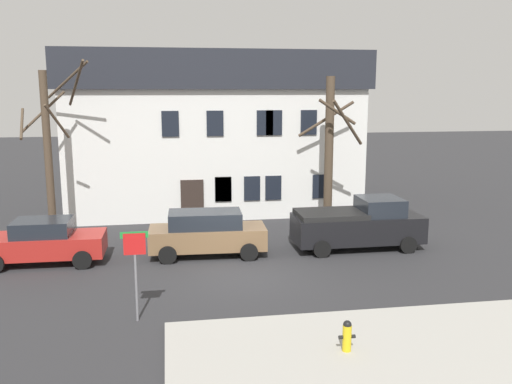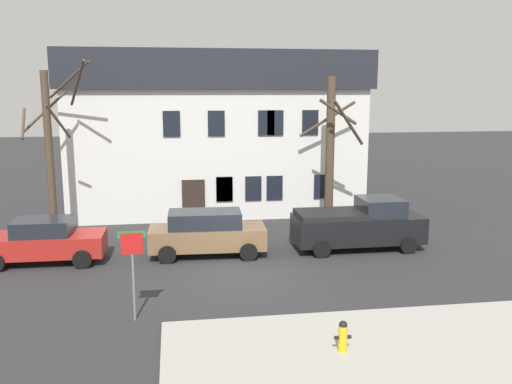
# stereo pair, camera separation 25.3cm
# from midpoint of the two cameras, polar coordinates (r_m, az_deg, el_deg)

# --- Properties ---
(ground_plane) EXTENTS (120.00, 120.00, 0.00)m
(ground_plane) POSITION_cam_midpoint_polar(r_m,az_deg,el_deg) (19.45, -2.13, -8.68)
(ground_plane) COLOR #2D2D30
(sidewalk_slab) EXTENTS (11.60, 7.87, 0.12)m
(sidewalk_slab) POSITION_cam_midpoint_polar(r_m,az_deg,el_deg) (13.45, 16.95, -18.14)
(sidewalk_slab) COLOR #A8A59E
(sidewalk_slab) RESTS_ON ground_plane
(building_main) EXTENTS (15.33, 9.00, 8.27)m
(building_main) POSITION_cam_midpoint_polar(r_m,az_deg,el_deg) (30.84, -4.80, 6.46)
(building_main) COLOR white
(building_main) RESTS_ON ground_plane
(tree_bare_near) EXTENTS (2.99, 2.92, 7.59)m
(tree_bare_near) POSITION_cam_midpoint_polar(r_m,az_deg,el_deg) (24.70, -20.81, 4.30)
(tree_bare_near) COLOR #4C3D2D
(tree_bare_near) RESTS_ON ground_plane
(tree_bare_mid) EXTENTS (2.62, 3.03, 6.97)m
(tree_bare_mid) POSITION_cam_midpoint_polar(r_m,az_deg,el_deg) (25.39, 7.34, 4.34)
(tree_bare_mid) COLOR #4C3D2D
(tree_bare_mid) RESTS_ON ground_plane
(car_red_sedan) EXTENTS (4.44, 2.03, 1.67)m
(car_red_sedan) POSITION_cam_midpoint_polar(r_m,az_deg,el_deg) (22.06, -21.41, -4.80)
(car_red_sedan) COLOR #AD231E
(car_red_sedan) RESTS_ON ground_plane
(car_brown_wagon) EXTENTS (4.55, 2.07, 1.77)m
(car_brown_wagon) POSITION_cam_midpoint_polar(r_m,az_deg,el_deg) (21.58, -5.43, -4.22)
(car_brown_wagon) COLOR brown
(car_brown_wagon) RESTS_ON ground_plane
(pickup_truck_black) EXTENTS (5.20, 2.22, 2.07)m
(pickup_truck_black) POSITION_cam_midpoint_polar(r_m,az_deg,el_deg) (22.82, 10.23, -3.29)
(pickup_truck_black) COLOR black
(pickup_truck_black) RESTS_ON ground_plane
(fire_hydrant) EXTENTS (0.42, 0.22, 0.78)m
(fire_hydrant) POSITION_cam_midpoint_polar(r_m,az_deg,el_deg) (14.03, 8.85, -14.40)
(fire_hydrant) COLOR gold
(fire_hydrant) RESTS_ON sidewalk_slab
(street_sign_pole) EXTENTS (0.76, 0.07, 2.58)m
(street_sign_pole) POSITION_cam_midpoint_polar(r_m,az_deg,el_deg) (15.69, -12.83, -6.74)
(street_sign_pole) COLOR slate
(street_sign_pole) RESTS_ON ground_plane
(bicycle_leaning) EXTENTS (1.75, 0.19, 1.03)m
(bicycle_leaning) POSITION_cam_midpoint_polar(r_m,az_deg,el_deg) (24.14, -19.07, -4.51)
(bicycle_leaning) COLOR black
(bicycle_leaning) RESTS_ON ground_plane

